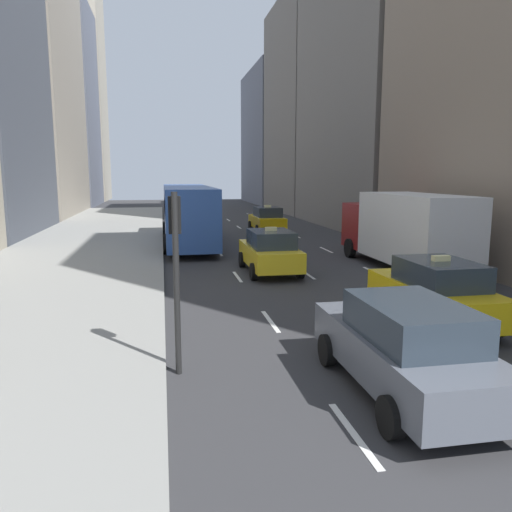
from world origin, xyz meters
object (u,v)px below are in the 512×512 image
object	(u,v)px
taxi_third	(270,251)
taxi_lead	(267,219)
taxi_second	(435,292)
traffic_light_pole	(176,254)
sedan_black_near	(404,346)
city_bus	(187,213)
box_truck	(404,228)

from	to	relation	value
taxi_third	taxi_lead	bearing A→B (deg)	78.59
taxi_second	traffic_light_pole	bearing A→B (deg)	-163.21
taxi_second	taxi_third	world-z (taller)	same
taxi_third	sedan_black_near	bearing A→B (deg)	-90.00
taxi_third	taxi_second	bearing A→B (deg)	-69.68
city_bus	taxi_third	bearing A→B (deg)	-72.30
taxi_third	city_bus	bearing A→B (deg)	107.70
taxi_second	box_truck	world-z (taller)	box_truck
taxi_lead	traffic_light_pole	world-z (taller)	traffic_light_pole
taxi_lead	taxi_second	world-z (taller)	same
taxi_lead	taxi_third	bearing A→B (deg)	-101.41
city_bus	traffic_light_pole	world-z (taller)	traffic_light_pole
traffic_light_pole	taxi_third	bearing A→B (deg)	67.63
taxi_third	traffic_light_pole	bearing A→B (deg)	-112.37
taxi_second	sedan_black_near	world-z (taller)	taxi_second
taxi_lead	sedan_black_near	distance (m)	25.39
taxi_second	city_bus	bearing A→B (deg)	108.92
sedan_black_near	box_truck	bearing A→B (deg)	63.26
taxi_lead	taxi_third	distance (m)	14.15
traffic_light_pole	sedan_black_near	bearing A→B (deg)	-24.07
taxi_lead	city_bus	size ratio (longest dim) A/B	0.38
taxi_lead	traffic_light_pole	size ratio (longest dim) A/B	1.22
taxi_lead	sedan_black_near	xyz separation A→B (m)	(-2.80, -25.23, 0.01)
taxi_lead	taxi_second	bearing A→B (deg)	-90.00
sedan_black_near	city_bus	size ratio (longest dim) A/B	0.41
taxi_second	traffic_light_pole	distance (m)	7.21
traffic_light_pole	taxi_second	bearing A→B (deg)	16.79
box_truck	taxi_lead	bearing A→B (deg)	101.22
taxi_third	city_bus	xyz separation A→B (m)	(-2.81, 8.81, 0.91)
city_bus	box_truck	bearing A→B (deg)	-47.13
traffic_light_pole	box_truck	bearing A→B (deg)	44.40
taxi_second	taxi_third	distance (m)	8.06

